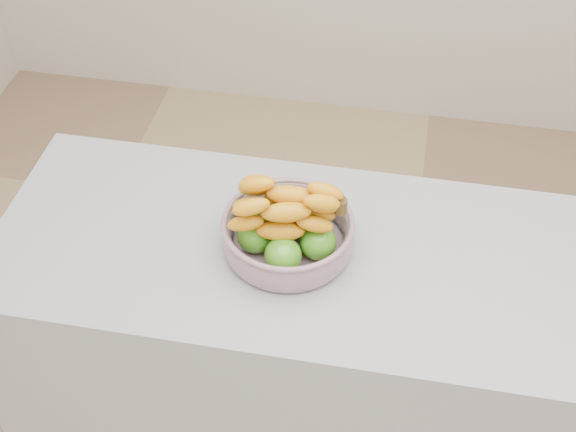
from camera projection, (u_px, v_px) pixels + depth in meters
name	position (u px, v px, depth m)	size (l,w,h in m)	color
counter	(409.00, 384.00, 2.08)	(2.00, 0.60, 0.90)	#9899A0
fruit_bowl	(288.00, 229.00, 1.77)	(0.30, 0.30, 0.18)	#95A5B2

